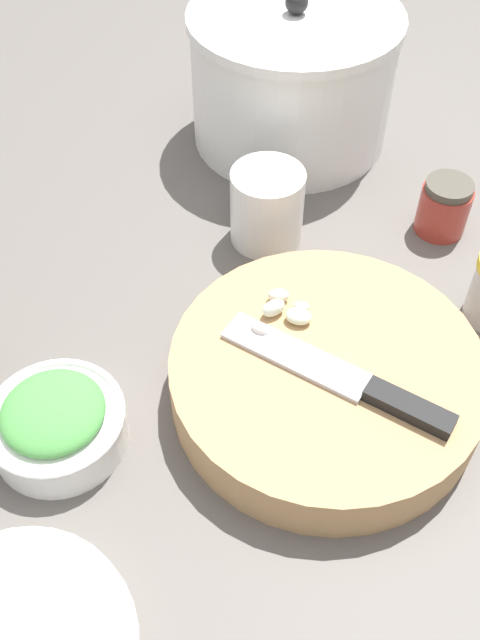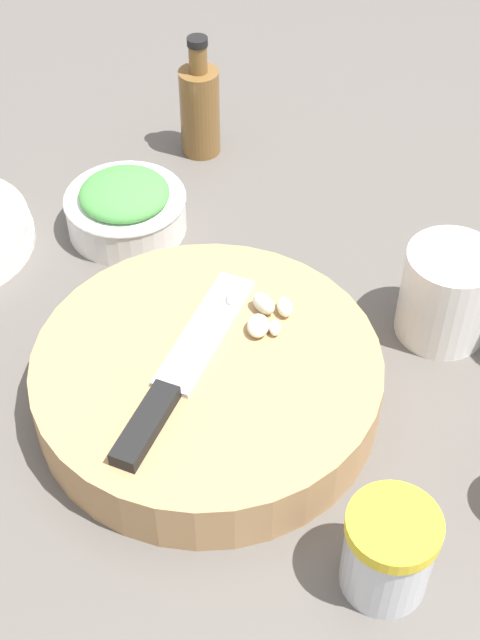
% 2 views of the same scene
% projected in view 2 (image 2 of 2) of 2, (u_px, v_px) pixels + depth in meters
% --- Properties ---
extents(ground_plane, '(5.00, 5.00, 0.00)m').
position_uv_depth(ground_plane, '(227.00, 324.00, 0.85)').
color(ground_plane, '#56514C').
extents(cutting_board, '(0.30, 0.30, 0.05)m').
position_uv_depth(cutting_board, '(207.00, 380.00, 0.77)').
color(cutting_board, tan).
rests_on(cutting_board, ground_plane).
extents(chef_knife, '(0.12, 0.22, 0.01)m').
position_uv_depth(chef_knife, '(178.00, 374.00, 0.73)').
color(chef_knife, black).
rests_on(chef_knife, cutting_board).
extents(garlic_cloves, '(0.07, 0.06, 0.02)m').
position_uv_depth(garlic_cloves, '(264.00, 312.00, 0.78)').
color(garlic_cloves, silver).
rests_on(garlic_cloves, cutting_board).
extents(herb_bowl, '(0.13, 0.13, 0.06)m').
position_uv_depth(herb_bowl, '(126.00, 207.00, 0.93)').
color(herb_bowl, silver).
rests_on(herb_bowl, ground_plane).
extents(spice_jar, '(0.07, 0.07, 0.08)m').
position_uv_depth(spice_jar, '(388.00, 551.00, 0.64)').
color(spice_jar, silver).
rests_on(spice_jar, ground_plane).
extents(coffee_mug, '(0.08, 0.12, 0.09)m').
position_uv_depth(coffee_mug, '(449.00, 292.00, 0.82)').
color(coffee_mug, silver).
rests_on(coffee_mug, ground_plane).
extents(oil_bottle, '(0.05, 0.05, 0.14)m').
position_uv_depth(oil_bottle, '(200.00, 108.00, 1.01)').
color(oil_bottle, brown).
rests_on(oil_bottle, ground_plane).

